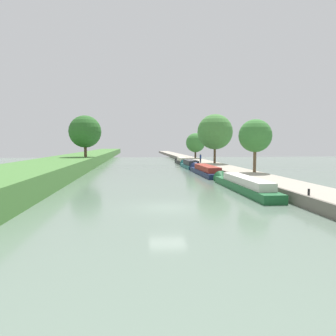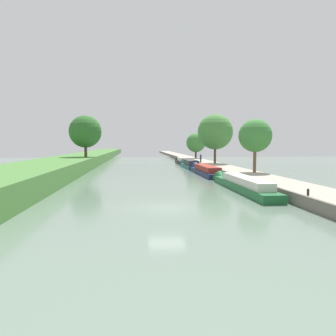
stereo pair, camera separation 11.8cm
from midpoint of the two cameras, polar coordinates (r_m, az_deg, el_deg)
ground_plane at (r=21.44m, az=-0.07°, el=-7.29°), size 160.00×160.00×0.00m
right_towpath at (r=25.21m, az=26.93°, el=-5.04°), size 4.19×260.00×0.83m
stone_quay at (r=24.08m, az=22.46°, el=-5.26°), size 0.25×260.00×0.88m
narrowboat_green at (r=30.15m, az=13.35°, el=-2.90°), size 1.80×14.62×1.87m
narrowboat_navy at (r=45.07m, az=6.78°, el=-0.43°), size 2.15×14.18×2.05m
narrowboat_teal at (r=57.23m, az=4.04°, el=0.64°), size 2.15×10.44×2.17m
narrowboat_black at (r=68.75m, az=2.60°, el=1.28°), size 1.92×10.16×2.00m
tree_rightbank_midnear at (r=40.03m, az=15.78°, el=5.69°), size 4.07×4.07×6.56m
tree_rightbank_midfar at (r=56.82m, az=8.71°, el=6.56°), size 6.32×6.32×8.83m
tree_rightbank_far at (r=76.64m, az=5.17°, el=4.63°), size 4.69×4.69×6.14m
tree_leftbank_downstream at (r=58.35m, az=-14.87°, el=6.46°), size 5.80×5.80×7.48m
person_walking at (r=58.67m, az=6.08°, el=1.84°), size 0.34×0.34×1.66m
mooring_bollard_near at (r=23.44m, az=24.43°, el=-4.05°), size 0.16×0.16×0.45m
mooring_bollard_far at (r=73.21m, az=3.44°, el=1.87°), size 0.16×0.16×0.45m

